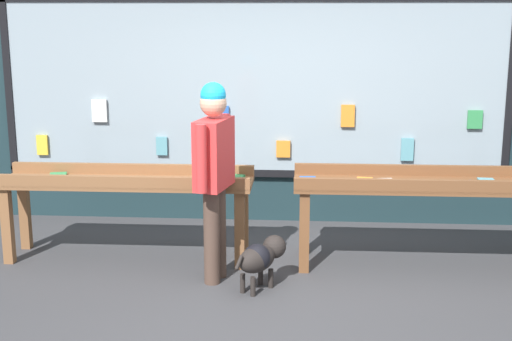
# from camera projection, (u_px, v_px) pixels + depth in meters

# --- Properties ---
(ground_plane) EXTENTS (40.00, 40.00, 0.00)m
(ground_plane) POSITION_uv_depth(u_px,v_px,m) (267.00, 301.00, 5.84)
(ground_plane) COLOR #38383A
(shopfront_facade) EXTENTS (8.70, 0.29, 3.40)m
(shopfront_facade) POSITION_uv_depth(u_px,v_px,m) (274.00, 71.00, 7.80)
(shopfront_facade) COLOR #192D33
(shopfront_facade) RESTS_ON ground_plane
(display_table_left) EXTENTS (2.38, 0.60, 0.87)m
(display_table_left) POSITION_uv_depth(u_px,v_px,m) (126.00, 188.00, 6.71)
(display_table_left) COLOR brown
(display_table_left) RESTS_ON ground_plane
(display_table_right) EXTENTS (2.38, 0.68, 0.89)m
(display_table_right) POSITION_uv_depth(u_px,v_px,m) (424.00, 191.00, 6.51)
(display_table_right) COLOR brown
(display_table_right) RESTS_ON ground_plane
(person_browsing) EXTENTS (0.32, 0.67, 1.75)m
(person_browsing) POSITION_uv_depth(u_px,v_px,m) (214.00, 166.00, 6.08)
(person_browsing) COLOR #4C382D
(person_browsing) RESTS_ON ground_plane
(small_dog) EXTENTS (0.45, 0.53, 0.43)m
(small_dog) POSITION_uv_depth(u_px,v_px,m) (260.00, 257.00, 6.04)
(small_dog) COLOR black
(small_dog) RESTS_ON ground_plane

